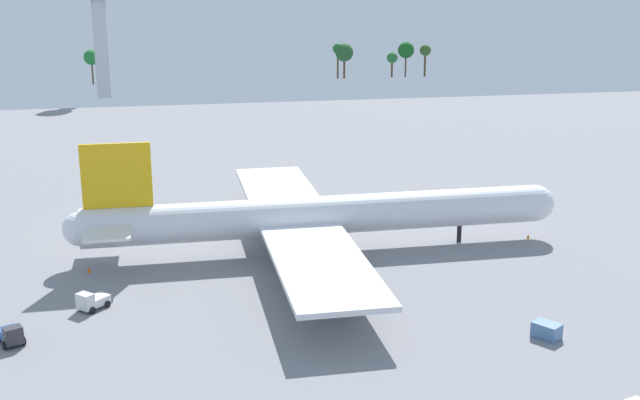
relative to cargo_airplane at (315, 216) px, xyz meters
name	(u,v)px	position (x,y,z in m)	size (l,w,h in m)	color
ground_plane	(320,251)	(0.73, 0.00, -5.36)	(291.50, 291.50, 0.00)	gray
cargo_airplane	(315,216)	(0.00, 0.00, 0.00)	(72.87, 67.03, 17.31)	silver
fuel_truck	(11,335)	(-38.70, -24.06, -4.21)	(3.51, 4.13, 2.35)	#333338
cargo_loader	(92,301)	(-30.72, -15.86, -4.26)	(4.10, 4.13, 2.36)	silver
cargo_container_fore	(547,330)	(19.87, -34.03, -4.47)	(3.33, 3.57, 1.78)	#4C729E
safety_cone_nose	(528,236)	(33.53, -0.56, -5.02)	(0.47, 0.47, 0.67)	orange
safety_cone_tail	(89,270)	(-32.06, -2.67, -4.95)	(0.57, 0.57, 0.82)	orange
control_tower	(100,33)	(-39.79, 167.14, 15.90)	(8.85, 8.85, 35.92)	silver
tree_line_backdrop	(331,53)	(45.14, 202.48, 4.78)	(135.37, 7.13, 14.00)	#51381E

